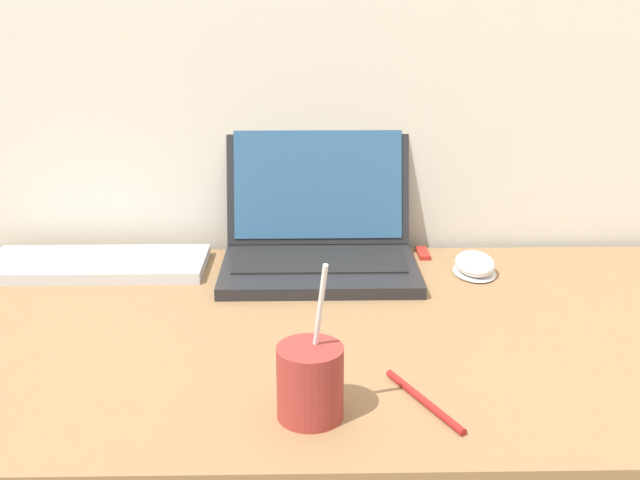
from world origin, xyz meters
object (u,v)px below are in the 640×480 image
object	(u,v)px
external_keyboard	(97,264)
pen	(424,401)
drink_cup	(310,380)
usb_stick	(423,253)
computer_mouse	(475,265)
laptop	(319,237)

from	to	relation	value
external_keyboard	pen	xyz separation A→B (m)	(0.51, -0.46, -0.01)
drink_cup	external_keyboard	world-z (taller)	drink_cup
external_keyboard	usb_stick	size ratio (longest dim) A/B	6.34
drink_cup	pen	bearing A→B (deg)	9.85
drink_cup	pen	xyz separation A→B (m)	(0.13, 0.02, -0.04)
computer_mouse	external_keyboard	bearing A→B (deg)	177.14
laptop	pen	distance (m)	0.49
computer_mouse	pen	distance (m)	0.46
laptop	drink_cup	world-z (taller)	laptop
usb_stick	pen	size ratio (longest dim) A/B	0.42
drink_cup	pen	distance (m)	0.14
drink_cup	external_keyboard	distance (m)	0.61
laptop	usb_stick	bearing A→B (deg)	14.41
computer_mouse	pen	xyz separation A→B (m)	(-0.15, -0.43, -0.01)
computer_mouse	usb_stick	distance (m)	0.12
computer_mouse	external_keyboard	world-z (taller)	computer_mouse
laptop	external_keyboard	xyz separation A→B (m)	(-0.39, -0.01, -0.04)
pen	drink_cup	bearing A→B (deg)	-170.15
laptop	drink_cup	xyz separation A→B (m)	(-0.02, -0.50, -0.01)
drink_cup	computer_mouse	bearing A→B (deg)	57.52
laptop	pen	xyz separation A→B (m)	(0.12, -0.48, -0.05)
computer_mouse	usb_stick	xyz separation A→B (m)	(-0.07, 0.10, -0.01)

